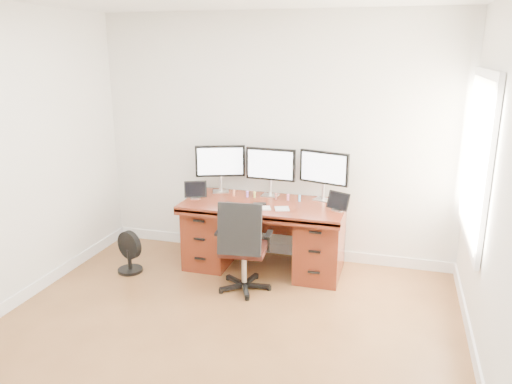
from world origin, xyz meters
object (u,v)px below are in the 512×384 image
(office_chair, at_px, (243,261))
(monitor_center, at_px, (271,166))
(desk, at_px, (265,233))
(keyboard, at_px, (257,208))
(floor_fan, at_px, (129,253))

(office_chair, distance_m, monitor_center, 1.13)
(office_chair, bearing_deg, desk, 79.03)
(desk, xyz_separation_m, office_chair, (-0.06, -0.59, -0.09))
(monitor_center, relative_size, keyboard, 2.09)
(office_chair, height_order, monitor_center, monitor_center)
(desk, xyz_separation_m, keyboard, (-0.01, -0.26, 0.36))
(floor_fan, xyz_separation_m, keyboard, (1.35, 0.25, 0.54))
(floor_fan, bearing_deg, monitor_center, 48.42)
(desk, relative_size, monitor_center, 3.08)
(monitor_center, bearing_deg, office_chair, -90.74)
(desk, bearing_deg, keyboard, -91.39)
(desk, xyz_separation_m, floor_fan, (-1.36, -0.51, -0.18))
(monitor_center, bearing_deg, floor_fan, -148.12)
(floor_fan, height_order, keyboard, keyboard)
(office_chair, distance_m, floor_fan, 1.31)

